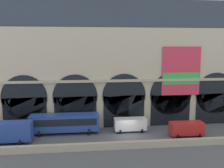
% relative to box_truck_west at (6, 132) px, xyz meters
% --- Properties ---
extents(ground_plane, '(200.00, 200.00, 0.00)m').
position_rel_box_truck_west_xyz_m(ground_plane, '(18.08, 0.48, -1.70)').
color(ground_plane, '#54565B').
extents(quay_parapet_wall, '(90.00, 0.70, 0.99)m').
position_rel_box_truck_west_xyz_m(quay_parapet_wall, '(18.08, -3.85, -1.21)').
color(quay_parapet_wall, '#B2A891').
rests_on(quay_parapet_wall, ground).
extents(station_building, '(51.39, 5.87, 21.68)m').
position_rel_box_truck_west_xyz_m(station_building, '(18.11, 8.22, 8.83)').
color(station_building, beige).
rests_on(station_building, ground).
extents(box_truck_west, '(7.50, 2.91, 3.12)m').
position_rel_box_truck_west_xyz_m(box_truck_west, '(0.00, 0.00, 0.00)').
color(box_truck_west, '#28479E').
rests_on(box_truck_west, ground).
extents(bus_midwest, '(11.00, 3.25, 3.10)m').
position_rel_box_truck_west_xyz_m(bus_midwest, '(8.12, 3.22, 0.08)').
color(bus_midwest, '#28479E').
rests_on(bus_midwest, ground).
extents(van_center, '(5.20, 2.48, 2.20)m').
position_rel_box_truck_west_xyz_m(van_center, '(18.71, 2.93, -0.45)').
color(van_center, white).
rests_on(van_center, ground).
extents(van_mideast, '(5.20, 2.48, 2.20)m').
position_rel_box_truck_west_xyz_m(van_mideast, '(27.10, -0.11, -0.45)').
color(van_mideast, red).
rests_on(van_mideast, ground).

